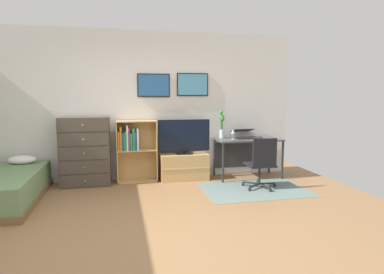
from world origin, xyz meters
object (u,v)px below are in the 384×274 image
(dresser, at_px, (85,151))
(office_chair, at_px, (262,162))
(tv_stand, at_px, (184,167))
(laptop, at_px, (244,134))
(desk, at_px, (246,145))
(computer_mouse, at_px, (261,137))
(bookshelf, at_px, (133,146))
(bamboo_vase, at_px, (222,124))
(wine_glass, at_px, (233,132))
(television, at_px, (184,137))

(dresser, distance_m, office_chair, 2.99)
(tv_stand, distance_m, laptop, 1.31)
(dresser, xyz_separation_m, office_chair, (2.85, -0.90, -0.13))
(desk, height_order, computer_mouse, computer_mouse)
(computer_mouse, bearing_deg, laptop, 157.94)
(tv_stand, xyz_separation_m, desk, (1.20, -0.02, 0.37))
(computer_mouse, bearing_deg, bookshelf, 176.46)
(laptop, distance_m, bamboo_vase, 0.47)
(bookshelf, xyz_separation_m, wine_glass, (1.81, -0.19, 0.23))
(dresser, height_order, television, dresser)
(desk, relative_size, wine_glass, 6.70)
(dresser, relative_size, laptop, 2.64)
(desk, xyz_separation_m, laptop, (-0.03, 0.04, 0.20))
(laptop, height_order, bamboo_vase, bamboo_vase)
(computer_mouse, relative_size, wine_glass, 0.58)
(bamboo_vase, bearing_deg, tv_stand, -171.26)
(tv_stand, bearing_deg, desk, -1.15)
(tv_stand, bearing_deg, office_chair, -39.07)
(laptop, relative_size, computer_mouse, 4.30)
(desk, bearing_deg, wine_glass, -160.45)
(dresser, bearing_deg, tv_stand, 0.50)
(tv_stand, xyz_separation_m, computer_mouse, (1.46, -0.10, 0.52))
(tv_stand, relative_size, bamboo_vase, 1.69)
(dresser, bearing_deg, wine_glass, -2.60)
(computer_mouse, bearing_deg, tv_stand, 176.26)
(desk, relative_size, bamboo_vase, 2.31)
(computer_mouse, bearing_deg, wine_glass, -176.07)
(dresser, bearing_deg, bamboo_vase, 3.03)
(tv_stand, relative_size, office_chair, 1.02)
(office_chair, distance_m, computer_mouse, 0.93)
(dresser, height_order, bamboo_vase, bamboo_vase)
(dresser, xyz_separation_m, bookshelf, (0.81, 0.07, 0.05))
(tv_stand, bearing_deg, laptop, 0.88)
(laptop, bearing_deg, tv_stand, 178.07)
(bamboo_vase, height_order, wine_glass, bamboo_vase)
(dresser, xyz_separation_m, bamboo_vase, (2.48, 0.13, 0.41))
(tv_stand, relative_size, desk, 0.73)
(bookshelf, relative_size, office_chair, 1.27)
(tv_stand, xyz_separation_m, office_chair, (1.12, -0.91, 0.22))
(wine_glass, bearing_deg, desk, 19.55)
(computer_mouse, xyz_separation_m, bamboo_vase, (-0.70, 0.21, 0.24))
(tv_stand, height_order, wine_glass, wine_glass)
(tv_stand, height_order, bamboo_vase, bamboo_vase)
(bookshelf, bearing_deg, office_chair, -25.31)
(dresser, height_order, wine_glass, dresser)
(bamboo_vase, bearing_deg, television, -169.62)
(tv_stand, bearing_deg, wine_glass, -8.53)
(television, xyz_separation_m, bamboo_vase, (0.76, 0.14, 0.20))
(dresser, relative_size, wine_glass, 6.55)
(office_chair, distance_m, bamboo_vase, 1.22)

